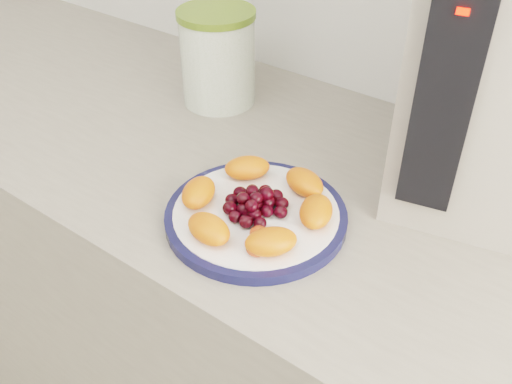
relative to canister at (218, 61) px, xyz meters
The scene contains 10 objects.
counter 0.58m from the canister, 28.19° to the right, with size 3.50×0.60×0.90m, color gray.
cabinet_face 0.61m from the canister, 28.19° to the right, with size 3.48×0.58×0.84m, color #956855.
plate_rim 0.37m from the canister, 42.38° to the right, with size 0.25×0.25×0.01m, color #13173D.
plate_face 0.37m from the canister, 42.38° to the right, with size 0.23×0.23×0.02m, color white.
canister is the anchor object (origin of this frame).
canister_lid 0.09m from the canister, ahead, with size 0.14×0.14×0.01m, color #5D7426.
appliance_body 0.49m from the canister, ahead, with size 0.22×0.31×0.39m, color #A2998C.
appliance_panel 0.49m from the canister, 16.55° to the right, with size 0.07×0.02×0.29m, color black.
appliance_led 0.54m from the canister, 17.82° to the right, with size 0.01×0.01×0.01m, color #FF0C05.
fruit_plate 0.37m from the canister, 42.20° to the right, with size 0.22×0.22×0.03m.
Camera 1 is at (0.42, 0.58, 1.41)m, focal length 40.00 mm.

